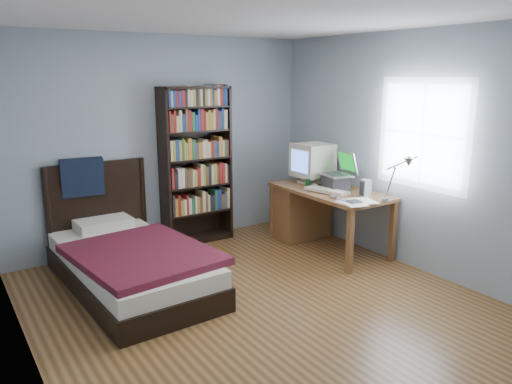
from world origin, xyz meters
TOP-DOWN VIEW (x-y plane):
  - room at (0.03, -0.00)m, footprint 4.20×4.24m
  - desk at (1.51, 1.21)m, footprint 0.75×1.49m
  - crt_monitor at (1.57, 1.21)m, footprint 0.44×0.41m
  - laptop at (1.59, 0.77)m, footprint 0.41×0.40m
  - desk_lamp at (1.52, -0.26)m, footprint 0.21×0.46m
  - keyboard at (1.39, 0.72)m, footprint 0.32×0.54m
  - speaker at (1.61, 0.34)m, footprint 0.10×0.10m
  - soda_can at (1.37, 1.04)m, footprint 0.06×0.06m
  - mouse at (1.48, 1.05)m, footprint 0.06×0.10m
  - phone_silver at (1.27, 0.46)m, footprint 0.07×0.11m
  - phone_grey at (1.26, 0.29)m, footprint 0.05×0.10m
  - external_drive at (1.28, 0.17)m, footprint 0.14×0.14m
  - bookshelf at (0.34, 1.94)m, footprint 0.86×0.30m
  - bed at (-0.85, 1.13)m, footprint 1.28×2.18m

SIDE VIEW (x-z plane):
  - bed at x=-0.85m, z-range -0.33..0.84m
  - desk at x=1.51m, z-range 0.05..0.78m
  - phone_grey at x=1.26m, z-range 0.73..0.75m
  - phone_silver at x=1.27m, z-range 0.73..0.75m
  - external_drive at x=1.28m, z-range 0.73..0.76m
  - mouse at x=1.48m, z-range 0.73..0.76m
  - keyboard at x=1.39m, z-range 0.72..0.77m
  - soda_can at x=1.37m, z-range 0.73..0.84m
  - speaker at x=1.61m, z-range 0.73..0.92m
  - laptop at x=1.59m, z-range 0.63..1.07m
  - bookshelf at x=0.34m, z-range 0.00..1.91m
  - crt_monitor at x=1.57m, z-range 0.76..1.26m
  - desk_lamp at x=1.52m, z-range 0.90..1.44m
  - room at x=0.03m, z-range 0.00..2.50m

